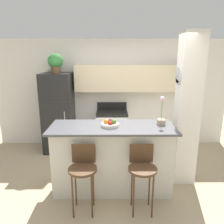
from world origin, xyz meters
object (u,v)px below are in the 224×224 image
at_px(orchid_vase, 161,117).
at_px(trash_bin, 82,146).
at_px(stove_range, 112,130).
at_px(fruit_bowl, 110,124).
at_px(refrigerator, 59,113).
at_px(bar_stool_left, 83,169).
at_px(bar_stool_right, 142,169).
at_px(potted_plant_on_fridge, 55,62).

xyz_separation_m(orchid_vase, trash_bin, (-1.46, 1.27, -1.04)).
distance_m(stove_range, fruit_bowl, 1.79).
bearing_deg(orchid_vase, trash_bin, 139.04).
relative_size(refrigerator, bar_stool_left, 1.87).
height_order(bar_stool_left, bar_stool_right, same).
relative_size(potted_plant_on_fridge, fruit_bowl, 1.54).
height_order(bar_stool_right, fruit_bowl, fruit_bowl).
height_order(refrigerator, potted_plant_on_fridge, potted_plant_on_fridge).
distance_m(stove_range, trash_bin, 0.80).
height_order(stove_range, bar_stool_right, stove_range).
distance_m(refrigerator, bar_stool_right, 2.69).
bearing_deg(fruit_bowl, potted_plant_on_fridge, 126.63).
bearing_deg(trash_bin, orchid_vase, -40.96).
bearing_deg(trash_bin, potted_plant_on_fridge, 155.76).
distance_m(refrigerator, trash_bin, 0.93).
bearing_deg(trash_bin, bar_stool_right, -59.98).
distance_m(bar_stool_left, fruit_bowl, 0.81).
xyz_separation_m(fruit_bowl, trash_bin, (-0.64, 1.35, -0.94)).
bearing_deg(stove_range, potted_plant_on_fridge, -177.26).
height_order(refrigerator, orchid_vase, refrigerator).
bearing_deg(refrigerator, orchid_vase, -37.03).
xyz_separation_m(stove_range, fruit_bowl, (-0.04, -1.66, 0.67)).
xyz_separation_m(bar_stool_left, fruit_bowl, (0.38, 0.53, 0.49)).
distance_m(stove_range, bar_stool_left, 2.23).
xyz_separation_m(refrigerator, bar_stool_right, (1.63, -2.13, -0.25)).
relative_size(refrigerator, bar_stool_right, 1.87).
height_order(potted_plant_on_fridge, fruit_bowl, potted_plant_on_fridge).
distance_m(bar_stool_left, orchid_vase, 1.46).
height_order(bar_stool_left, trash_bin, bar_stool_left).
bearing_deg(trash_bin, fruit_bowl, -64.61).
relative_size(fruit_bowl, trash_bin, 0.71).
relative_size(stove_range, fruit_bowl, 3.95).
bearing_deg(trash_bin, refrigerator, 155.77).
xyz_separation_m(refrigerator, potted_plant_on_fridge, (-0.00, 0.00, 1.13)).
relative_size(stove_range, potted_plant_on_fridge, 2.56).
height_order(refrigerator, trash_bin, refrigerator).
bearing_deg(stove_range, refrigerator, -177.25).
bearing_deg(bar_stool_left, potted_plant_on_fridge, 110.89).
bearing_deg(orchid_vase, fruit_bowl, -174.11).
height_order(refrigerator, stove_range, refrigerator).
distance_m(bar_stool_left, potted_plant_on_fridge, 2.66).
distance_m(bar_stool_right, potted_plant_on_fridge, 3.02).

